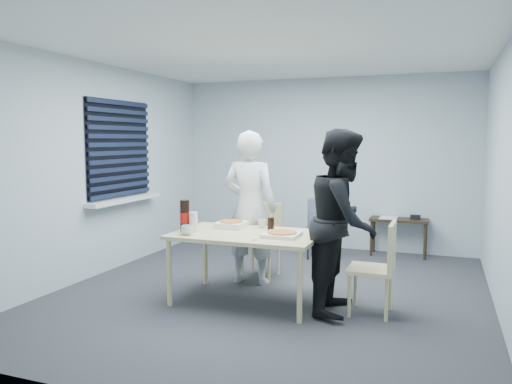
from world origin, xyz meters
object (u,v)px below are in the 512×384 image
at_px(side_table, 399,224).
at_px(mug_a, 187,230).
at_px(chair_far, 263,234).
at_px(backpack, 319,214).
at_px(soda_bottle, 185,216).
at_px(chair_right, 380,262).
at_px(mug_b, 262,224).
at_px(person_black, 343,221).
at_px(stool, 319,235).
at_px(person_white, 250,208).
at_px(dining_table, 247,239).

xyz_separation_m(side_table, mug_a, (-1.81, -2.97, 0.31)).
relative_size(chair_far, side_table, 1.10).
bearing_deg(backpack, soda_bottle, -135.36).
relative_size(chair_right, mug_b, 8.90).
distance_m(person_black, stool, 2.22).
xyz_separation_m(chair_right, mug_a, (-1.85, -0.38, 0.25)).
relative_size(chair_far, person_white, 0.50).
distance_m(chair_far, side_table, 2.23).
height_order(backpack, mug_b, backpack).
height_order(chair_right, person_white, person_white).
relative_size(mug_b, soda_bottle, 0.30).
distance_m(dining_table, person_white, 0.72).
bearing_deg(chair_right, stool, 118.16).
distance_m(chair_far, chair_right, 1.77).
distance_m(chair_far, mug_a, 1.36).
bearing_deg(person_black, chair_far, 51.27).
distance_m(person_black, mug_a, 1.54).
height_order(person_white, backpack, person_white).
distance_m(person_white, backpack, 1.52).
bearing_deg(person_white, mug_b, 130.01).
distance_m(person_black, soda_bottle, 1.62).
height_order(person_black, backpack, person_black).
relative_size(chair_right, side_table, 1.10).
bearing_deg(side_table, mug_a, -121.42).
bearing_deg(stool, backpack, -90.00).
xyz_separation_m(dining_table, mug_a, (-0.52, -0.31, 0.11)).
height_order(dining_table, chair_far, chair_far).
bearing_deg(side_table, person_white, -126.91).
distance_m(chair_right, backpack, 2.28).
distance_m(chair_far, mug_b, 0.75).
bearing_deg(dining_table, mug_b, 81.18).
xyz_separation_m(stool, soda_bottle, (-0.89, -2.23, 0.54)).
xyz_separation_m(side_table, backpack, (-1.04, -0.58, 0.18)).
bearing_deg(stool, person_white, -108.10).
xyz_separation_m(person_white, mug_b, (0.27, -0.32, -0.12)).
height_order(chair_right, person_black, person_black).
distance_m(chair_far, person_black, 1.53).
bearing_deg(person_black, mug_b, 74.14).
bearing_deg(mug_a, chair_right, 11.69).
bearing_deg(person_white, backpack, -108.25).
bearing_deg(backpack, person_white, -131.81).
bearing_deg(chair_right, chair_far, 148.81).
xyz_separation_m(dining_table, chair_right, (1.33, 0.08, -0.15)).
relative_size(dining_table, chair_far, 1.66).
xyz_separation_m(person_black, backpack, (-0.72, 2.01, -0.25)).
distance_m(stool, backpack, 0.31).
xyz_separation_m(stool, mug_b, (-0.20, -1.76, 0.43)).
xyz_separation_m(chair_far, person_black, (1.15, -0.93, 0.37)).
bearing_deg(chair_far, person_white, -96.43).
relative_size(chair_right, mug_a, 7.24).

